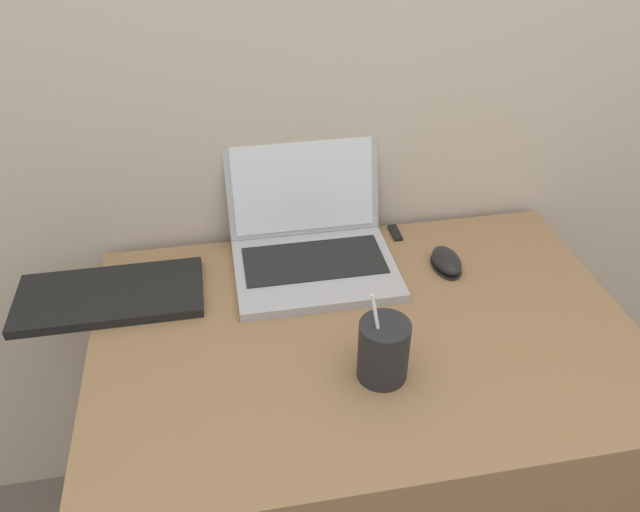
% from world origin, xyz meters
% --- Properties ---
extents(wall_back, '(7.00, 0.04, 2.50)m').
position_xyz_m(wall_back, '(0.00, 0.73, 1.25)').
color(wall_back, beige).
rests_on(wall_back, ground_plane).
extents(desk, '(1.03, 0.69, 0.78)m').
position_xyz_m(desk, '(0.00, 0.35, 0.39)').
color(desk, '#936D47').
rests_on(desk, ground_plane).
extents(laptop, '(0.34, 0.32, 0.23)m').
position_xyz_m(laptop, '(-0.06, 0.59, 0.83)').
color(laptop, '#ADADB2').
rests_on(laptop, desk).
extents(drink_cup, '(0.09, 0.09, 0.18)m').
position_xyz_m(drink_cup, '(-0.00, 0.23, 0.84)').
color(drink_cup, '#232326').
rests_on(drink_cup, desk).
extents(computer_mouse, '(0.06, 0.11, 0.03)m').
position_xyz_m(computer_mouse, '(0.22, 0.51, 0.79)').
color(computer_mouse, black).
rests_on(computer_mouse, desk).
extents(external_keyboard, '(0.37, 0.18, 0.02)m').
position_xyz_m(external_keyboard, '(-0.49, 0.52, 0.79)').
color(external_keyboard, black).
rests_on(external_keyboard, desk).
extents(usb_stick, '(0.02, 0.06, 0.01)m').
position_xyz_m(usb_stick, '(0.15, 0.65, 0.78)').
color(usb_stick, black).
rests_on(usb_stick, desk).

